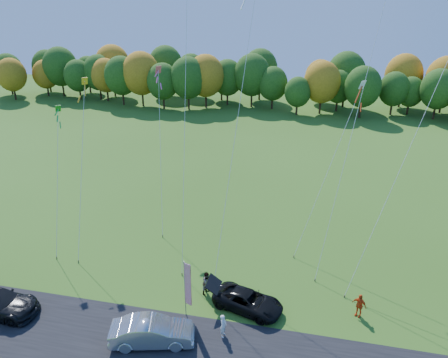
% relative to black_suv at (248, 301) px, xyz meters
% --- Properties ---
extents(ground, '(160.00, 160.00, 0.00)m').
position_rel_black_suv_xyz_m(ground, '(-2.91, -0.47, -0.66)').
color(ground, '#315917').
extents(asphalt_strip, '(90.00, 6.00, 0.01)m').
position_rel_black_suv_xyz_m(asphalt_strip, '(-2.91, -4.47, -0.66)').
color(asphalt_strip, black).
rests_on(asphalt_strip, ground).
extents(tree_line, '(116.00, 12.00, 10.00)m').
position_rel_black_suv_xyz_m(tree_line, '(-2.91, 54.53, -0.66)').
color(tree_line, '#1E4711').
rests_on(tree_line, ground).
extents(black_suv, '(5.20, 3.48, 1.32)m').
position_rel_black_suv_xyz_m(black_suv, '(0.00, 0.00, 0.00)').
color(black_suv, black).
rests_on(black_suv, ground).
extents(silver_sedan, '(5.36, 3.04, 1.67)m').
position_rel_black_suv_xyz_m(silver_sedan, '(-5.13, -4.33, 0.17)').
color(silver_sedan, '#BAB9BF').
rests_on(silver_sedan, ground).
extents(person_tailgate_a, '(0.44, 0.61, 1.57)m').
position_rel_black_suv_xyz_m(person_tailgate_a, '(-1.07, -2.82, 0.12)').
color(person_tailgate_a, white).
rests_on(person_tailgate_a, ground).
extents(person_tailgate_b, '(0.85, 0.97, 1.69)m').
position_rel_black_suv_xyz_m(person_tailgate_b, '(-3.13, 1.09, 0.19)').
color(person_tailgate_b, gray).
rests_on(person_tailgate_b, ground).
extents(person_east, '(1.07, 0.83, 1.69)m').
position_rel_black_suv_xyz_m(person_east, '(7.22, 0.97, 0.18)').
color(person_east, '#DA4414').
rests_on(person_east, ground).
extents(feather_flag, '(0.52, 0.25, 4.17)m').
position_rel_black_suv_xyz_m(feather_flag, '(-3.74, -1.51, 1.89)').
color(feather_flag, '#999999').
rests_on(feather_flag, ground).
extents(kite_delta_blue, '(3.38, 12.58, 31.33)m').
position_rel_black_suv_xyz_m(kite_delta_blue, '(-6.53, 8.59, 14.80)').
color(kite_delta_blue, '#4C3F33').
rests_on(kite_delta_blue, ground).
extents(kite_parafoil_orange, '(6.92, 12.01, 30.17)m').
position_rel_black_suv_xyz_m(kite_parafoil_orange, '(6.74, 9.83, 14.20)').
color(kite_parafoil_orange, '#4C3F33').
rests_on(kite_parafoil_orange, ground).
extents(kite_delta_red, '(2.66, 10.90, 23.78)m').
position_rel_black_suv_xyz_m(kite_delta_red, '(-2.29, 7.95, 11.23)').
color(kite_delta_red, '#4C3F33').
rests_on(kite_delta_red, ground).
extents(kite_parafoil_rainbow, '(7.77, 8.27, 18.38)m').
position_rel_black_suv_xyz_m(kite_parafoil_rainbow, '(9.52, 6.56, 8.37)').
color(kite_parafoil_rainbow, '#4C3F33').
rests_on(kite_parafoil_rainbow, ground).
extents(kite_diamond_yellow, '(1.88, 7.11, 13.70)m').
position_rel_black_suv_xyz_m(kite_diamond_yellow, '(-14.76, 5.82, 6.04)').
color(kite_diamond_yellow, '#4C3F33').
rests_on(kite_diamond_yellow, ground).
extents(kite_diamond_green, '(1.34, 4.98, 11.73)m').
position_rel_black_suv_xyz_m(kite_diamond_green, '(-16.50, 4.89, 5.15)').
color(kite_diamond_green, '#4C3F33').
rests_on(kite_diamond_green, ground).
extents(kite_diamond_white, '(4.66, 5.22, 13.89)m').
position_rel_black_suv_xyz_m(kite_diamond_white, '(4.60, 9.32, 6.08)').
color(kite_diamond_white, '#4C3F33').
rests_on(kite_diamond_white, ground).
extents(kite_diamond_pink, '(2.60, 7.02, 14.07)m').
position_rel_black_suv_xyz_m(kite_diamond_pink, '(-9.93, 10.93, 6.17)').
color(kite_diamond_pink, '#4C3F33').
rests_on(kite_diamond_pink, ground).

